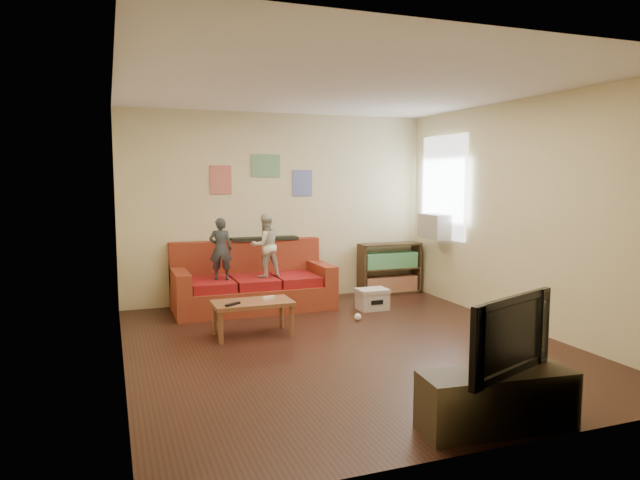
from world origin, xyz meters
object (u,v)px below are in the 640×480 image
object	(u,v)px
sofa	(252,285)
file_box	(372,299)
television	(499,333)
child_a	(221,249)
bookshelf	(389,271)
tv_stand	(497,400)
coffee_table	(253,306)
child_b	(265,246)

from	to	relation	value
sofa	file_box	distance (m)	1.66
television	child_a	bearing A→B (deg)	84.20
child_a	bookshelf	bearing A→B (deg)	-154.98
bookshelf	television	xyz separation A→B (m)	(-1.49, -4.55, 0.35)
child_a	file_box	world-z (taller)	child_a
sofa	file_box	xyz separation A→B (m)	(1.51, -0.67, -0.17)
file_box	television	distance (m)	3.77
file_box	tv_stand	size ratio (longest dim) A/B	0.37
child_a	tv_stand	bearing A→B (deg)	122.49
coffee_table	television	distance (m)	3.16
coffee_table	tv_stand	bearing A→B (deg)	-70.27
bookshelf	tv_stand	xyz separation A→B (m)	(-1.49, -4.55, -0.14)
child_b	television	distance (m)	4.20
child_a	child_b	distance (m)	0.60
sofa	child_b	world-z (taller)	child_b
child_a	child_b	size ratio (longest dim) A/B	0.96
child_a	tv_stand	xyz separation A→B (m)	(1.19, -4.15, -0.65)
coffee_table	television	size ratio (longest dim) A/B	0.91
coffee_table	child_b	bearing A→B (deg)	68.54
sofa	tv_stand	world-z (taller)	sofa
child_b	tv_stand	world-z (taller)	child_b
child_a	coffee_table	world-z (taller)	child_a
child_b	bookshelf	bearing A→B (deg)	179.72
coffee_table	tv_stand	world-z (taller)	tv_stand
bookshelf	file_box	distance (m)	1.17
sofa	bookshelf	world-z (taller)	sofa
child_b	coffee_table	distance (m)	1.39
sofa	television	xyz separation A→B (m)	(0.74, -4.32, 0.39)
child_a	file_box	distance (m)	2.14
coffee_table	tv_stand	distance (m)	3.14
sofa	child_b	size ratio (longest dim) A/B	2.49
coffee_table	television	bearing A→B (deg)	-70.27
child_b	child_a	bearing A→B (deg)	-11.18
file_box	child_a	bearing A→B (deg)	165.71
coffee_table	television	world-z (taller)	television
child_a	bookshelf	world-z (taller)	child_a
television	sofa	bearing A→B (deg)	77.88
coffee_table	bookshelf	xyz separation A→B (m)	(2.55, 1.60, 0.00)
child_a	television	distance (m)	4.32
child_b	television	world-z (taller)	child_b
sofa	child_a	distance (m)	0.73
sofa	coffee_table	world-z (taller)	sofa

